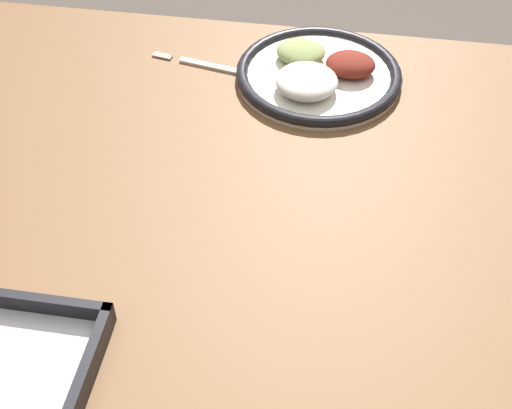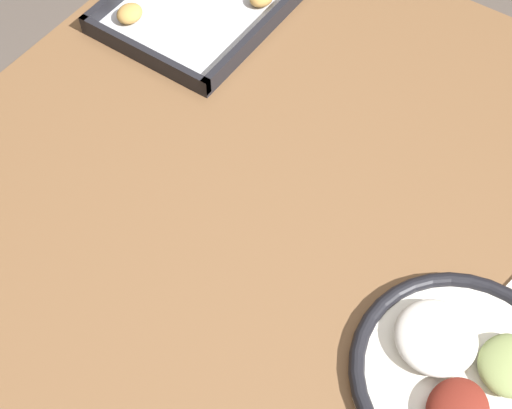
% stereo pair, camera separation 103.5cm
% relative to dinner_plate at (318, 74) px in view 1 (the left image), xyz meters
% --- Properties ---
extents(dining_table, '(1.13, 1.00, 0.70)m').
position_rel_dinner_plate_xyz_m(dining_table, '(0.07, 0.34, -0.11)').
color(dining_table, brown).
rests_on(dining_table, ground_plane).
extents(dinner_plate, '(0.28, 0.28, 0.05)m').
position_rel_dinner_plate_xyz_m(dinner_plate, '(0.00, 0.00, 0.00)').
color(dinner_plate, white).
rests_on(dinner_plate, dining_table).
extents(fork, '(0.21, 0.05, 0.00)m').
position_rel_dinner_plate_xyz_m(fork, '(0.18, -0.01, -0.01)').
color(fork, silver).
rests_on(fork, dining_table).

